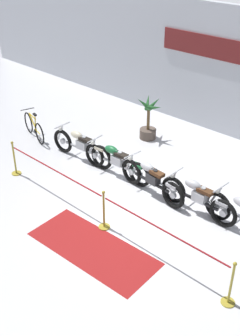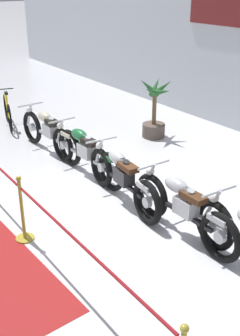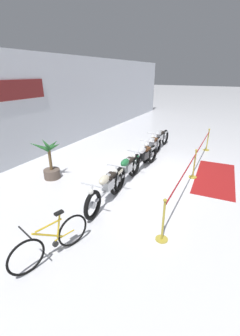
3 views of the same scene
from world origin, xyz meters
TOP-DOWN VIEW (x-y plane):
  - ground_plane at (0.00, 0.00)m, footprint 120.00×120.00m
  - back_wall at (-0.00, 5.12)m, footprint 28.00×0.29m
  - motorcycle_cream_0 at (-2.70, 0.46)m, footprint 2.41×0.62m
  - motorcycle_green_1 at (-1.30, 0.52)m, footprint 2.42×0.62m
  - motorcycle_silver_2 at (0.05, 0.45)m, footprint 2.28×0.62m
  - motorcycle_silver_3 at (1.41, 0.59)m, footprint 2.21×0.62m
  - motorcycle_silver_4 at (2.70, 0.70)m, footprint 2.37×0.62m
  - bicycle at (-4.98, 0.39)m, footprint 1.69×0.62m
  - potted_palm_left_of_row at (-2.19, 3.01)m, footprint 0.98×0.92m
  - stanchion_far_left at (-1.24, -1.40)m, footprint 7.08×0.28m
  - stanchion_mid_left at (0.13, -1.40)m, footprint 0.28×0.28m
  - stanchion_mid_right at (3.52, -1.40)m, footprint 0.28×0.28m
  - floor_banner at (0.48, -2.11)m, footprint 3.14×1.44m

SIDE VIEW (x-z plane):
  - ground_plane at x=0.00m, z-range 0.00..0.00m
  - floor_banner at x=0.48m, z-range 0.00..0.01m
  - stanchion_mid_left at x=0.13m, z-range -0.17..0.88m
  - stanchion_mid_right at x=3.52m, z-range -0.17..0.88m
  - bicycle at x=-4.98m, z-range -0.10..0.87m
  - motorcycle_silver_2 at x=0.05m, z-range 0.00..0.95m
  - motorcycle_green_1 at x=-1.30m, z-range 0.00..0.95m
  - motorcycle_silver_3 at x=1.41m, z-range 0.00..0.95m
  - motorcycle_silver_4 at x=2.70m, z-range 0.00..0.96m
  - motorcycle_cream_0 at x=-2.70m, z-range 0.00..0.96m
  - potted_palm_left_of_row at x=-2.19m, z-range -0.14..1.31m
  - stanchion_far_left at x=-1.24m, z-range 0.17..1.22m
  - back_wall at x=0.00m, z-range 0.00..4.20m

